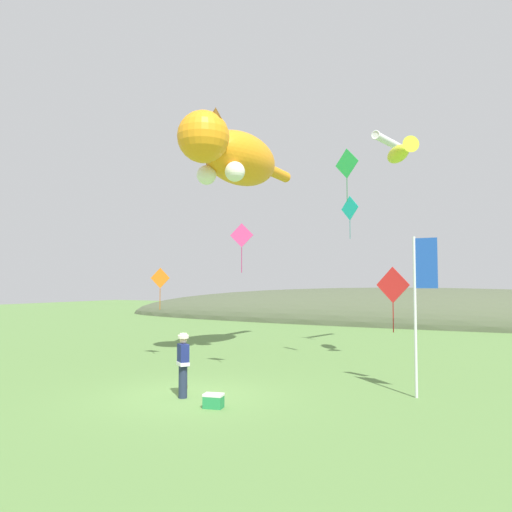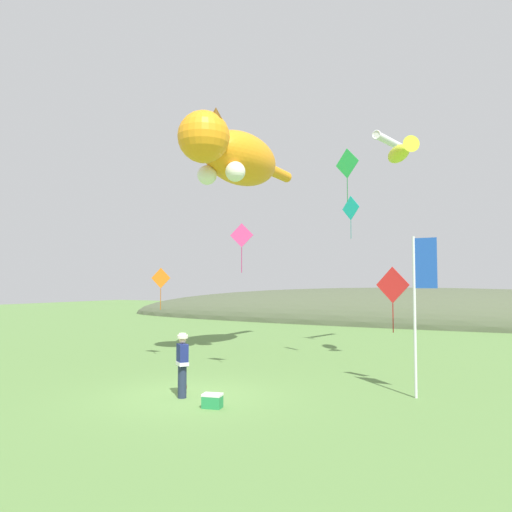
# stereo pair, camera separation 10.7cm
# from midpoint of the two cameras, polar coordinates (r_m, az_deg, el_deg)

# --- Properties ---
(ground_plane) EXTENTS (120.00, 120.00, 0.00)m
(ground_plane) POSITION_cam_midpoint_polar(r_m,az_deg,el_deg) (14.59, -7.55, -15.63)
(ground_plane) COLOR #5B8442
(distant_hill_ridge) EXTENTS (57.63, 13.50, 5.62)m
(distant_hill_ridge) POSITION_cam_midpoint_polar(r_m,az_deg,el_deg) (41.49, 20.37, -7.31)
(distant_hill_ridge) COLOR #4C563D
(distant_hill_ridge) RESTS_ON ground
(festival_attendant) EXTENTS (0.49, 0.46, 1.77)m
(festival_attendant) POSITION_cam_midpoint_polar(r_m,az_deg,el_deg) (14.26, -8.20, -12.01)
(festival_attendant) COLOR #232D47
(festival_attendant) RESTS_ON ground
(kite_spool) EXTENTS (0.13, 0.27, 0.27)m
(kite_spool) POSITION_cam_midpoint_polar(r_m,az_deg,el_deg) (15.13, -8.19, -14.65)
(kite_spool) COLOR olive
(kite_spool) RESTS_ON ground
(picnic_cooler) EXTENTS (0.55, 0.43, 0.36)m
(picnic_cooler) POSITION_cam_midpoint_polar(r_m,az_deg,el_deg) (13.22, -4.77, -16.16)
(picnic_cooler) COLOR #268C4C
(picnic_cooler) RESTS_ON ground
(festival_banner_pole) EXTENTS (0.66, 0.08, 4.47)m
(festival_banner_pole) POSITION_cam_midpoint_polar(r_m,az_deg,el_deg) (14.60, 18.42, -3.87)
(festival_banner_pole) COLOR silver
(festival_banner_pole) RESTS_ON ground
(kite_giant_cat) EXTENTS (2.61, 9.16, 2.78)m
(kite_giant_cat) POSITION_cam_midpoint_polar(r_m,az_deg,el_deg) (22.69, -2.42, 11.33)
(kite_giant_cat) COLOR orange
(kite_fish_windsock) EXTENTS (1.73, 2.33, 0.72)m
(kite_fish_windsock) POSITION_cam_midpoint_polar(r_m,az_deg,el_deg) (20.54, 16.35, 11.34)
(kite_fish_windsock) COLOR yellow
(kite_tube_streamer) EXTENTS (0.91, 2.77, 0.44)m
(kite_tube_streamer) POSITION_cam_midpoint_polar(r_m,az_deg,el_deg) (25.13, 15.05, 12.57)
(kite_tube_streamer) COLOR white
(kite_diamond_orange) EXTENTS (0.85, 0.23, 1.77)m
(kite_diamond_orange) POSITION_cam_midpoint_polar(r_m,az_deg,el_deg) (21.46, -10.69, -2.57)
(kite_diamond_orange) COLOR orange
(kite_diamond_pink) EXTENTS (0.84, 0.22, 1.76)m
(kite_diamond_pink) POSITION_cam_midpoint_polar(r_m,az_deg,el_deg) (17.69, -1.48, 2.29)
(kite_diamond_pink) COLOR #E53F8C
(kite_diamond_red) EXTENTS (1.09, 0.31, 2.03)m
(kite_diamond_red) POSITION_cam_midpoint_polar(r_m,az_deg,el_deg) (15.98, 15.53, -3.27)
(kite_diamond_red) COLOR red
(kite_diamond_teal) EXTENTS (1.06, 0.62, 2.11)m
(kite_diamond_teal) POSITION_cam_midpoint_polar(r_m,az_deg,el_deg) (24.94, 10.90, 5.36)
(kite_diamond_teal) COLOR #19BFBF
(kite_diamond_green) EXTENTS (1.07, 0.49, 2.07)m
(kite_diamond_green) POSITION_cam_midpoint_polar(r_m,az_deg,el_deg) (19.81, 10.52, 10.32)
(kite_diamond_green) COLOR green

